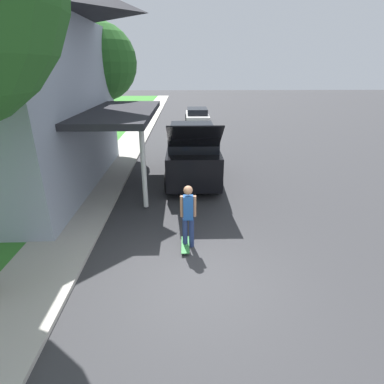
# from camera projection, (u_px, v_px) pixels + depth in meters

# --- Properties ---
(ground_plane) EXTENTS (120.00, 120.00, 0.00)m
(ground_plane) POSITION_uv_depth(u_px,v_px,m) (197.00, 280.00, 6.71)
(ground_plane) COLOR #333335
(sidewalk) EXTENTS (1.80, 80.00, 0.10)m
(sidewalk) POSITION_uv_depth(u_px,v_px,m) (103.00, 184.00, 12.14)
(sidewalk) COLOR #ADA89E
(sidewalk) RESTS_ON ground_plane
(lawn_tree_far) EXTENTS (3.68, 3.68, 6.40)m
(lawn_tree_far) POSITION_uv_depth(u_px,v_px,m) (99.00, 63.00, 14.54)
(lawn_tree_far) COLOR brown
(lawn_tree_far) RESTS_ON lawn
(suv_parked) EXTENTS (2.15, 5.51, 2.82)m
(suv_parked) POSITION_uv_depth(u_px,v_px,m) (193.00, 153.00, 12.38)
(suv_parked) COLOR black
(suv_parked) RESTS_ON ground_plane
(car_down_street) EXTENTS (1.97, 4.53, 1.28)m
(car_down_street) POSITION_uv_depth(u_px,v_px,m) (197.00, 116.00, 25.07)
(car_down_street) COLOR silver
(car_down_street) RESTS_ON ground_plane
(skateboarder) EXTENTS (0.41, 0.23, 1.73)m
(skateboarder) POSITION_uv_depth(u_px,v_px,m) (188.00, 214.00, 7.61)
(skateboarder) COLOR navy
(skateboarder) RESTS_ON ground_plane
(skateboard) EXTENTS (0.22, 0.83, 0.10)m
(skateboard) POSITION_uv_depth(u_px,v_px,m) (185.00, 245.00, 7.88)
(skateboard) COLOR #337F3D
(skateboard) RESTS_ON ground_plane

